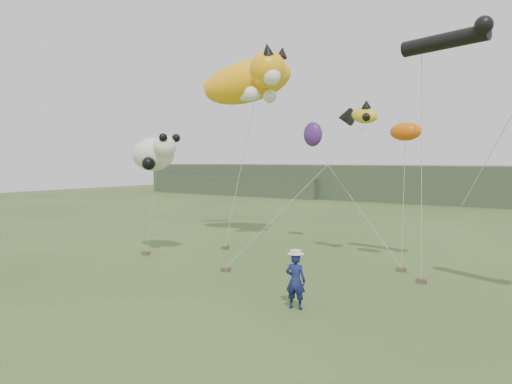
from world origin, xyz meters
TOP-DOWN VIEW (x-y plane):
  - ground at (0.00, 0.00)m, footprint 120.00×120.00m
  - headland at (-3.11, 44.69)m, footprint 90.00×13.00m
  - festival_attendant at (2.16, 0.18)m, footprint 0.72×0.55m
  - sandbag_anchors at (-1.96, 5.35)m, footprint 13.19×4.49m
  - cat_kite at (-6.44, 9.87)m, footprint 6.92×4.34m
  - fish_kite at (0.81, 7.87)m, footprint 2.13×1.41m
  - tube_kites at (7.11, 5.64)m, footprint 8.01×4.56m
  - panda_kite at (-7.76, 3.71)m, footprint 2.81×1.82m
  - misc_kites at (-0.43, 9.60)m, footprint 7.30×3.79m

SIDE VIEW (x-z plane):
  - ground at x=0.00m, z-range 0.00..0.00m
  - sandbag_anchors at x=-1.96m, z-range 0.00..0.18m
  - festival_attendant at x=2.16m, z-range 0.00..1.78m
  - headland at x=-3.11m, z-range -0.08..3.92m
  - panda_kite at x=-7.76m, z-range 4.12..5.87m
  - misc_kites at x=-0.43m, z-range 5.32..6.66m
  - fish_kite at x=0.81m, z-range 6.11..7.21m
  - tube_kites at x=7.11m, z-range 6.79..9.92m
  - cat_kite at x=-6.44m, z-range 7.47..10.87m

